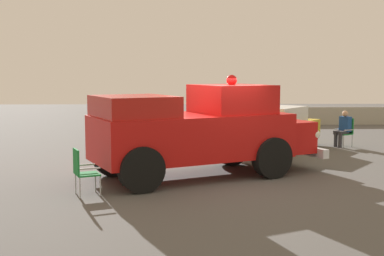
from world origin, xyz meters
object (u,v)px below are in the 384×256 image
(vintage_fire_truck, at_px, (200,130))
(lawn_chair_spare, at_px, (82,168))
(lawn_chair_by_car, at_px, (218,125))
(spectator_seated, at_px, (343,127))
(lawn_chair_near_truck, at_px, (346,130))
(classic_hot_rod, at_px, (271,128))

(vintage_fire_truck, distance_m, lawn_chair_spare, 3.34)
(lawn_chair_by_car, relative_size, spectator_seated, 0.79)
(lawn_chair_near_truck, distance_m, lawn_chair_by_car, 4.81)
(vintage_fire_truck, height_order, lawn_chair_by_car, vintage_fire_truck)
(classic_hot_rod, bearing_deg, lawn_chair_near_truck, -167.75)
(lawn_chair_by_car, bearing_deg, lawn_chair_spare, 67.77)
(vintage_fire_truck, distance_m, lawn_chair_near_truck, 7.54)
(vintage_fire_truck, bearing_deg, spectator_seated, -136.42)
(vintage_fire_truck, relative_size, lawn_chair_by_car, 6.19)
(classic_hot_rod, xyz_separation_m, lawn_chair_spare, (5.30, 6.50, -0.16))
(vintage_fire_truck, bearing_deg, classic_hot_rod, -120.32)
(lawn_chair_spare, height_order, spectator_seated, spectator_seated)
(lawn_chair_near_truck, bearing_deg, lawn_chair_by_car, -22.93)
(spectator_seated, bearing_deg, vintage_fire_truck, 43.58)
(lawn_chair_spare, bearing_deg, spectator_seated, -138.63)
(vintage_fire_truck, relative_size, classic_hot_rod, 1.38)
(classic_hot_rod, relative_size, lawn_chair_spare, 4.48)
(lawn_chair_by_car, bearing_deg, classic_hot_rod, 123.29)
(spectator_seated, bearing_deg, lawn_chair_near_truck, -148.27)
(classic_hot_rod, distance_m, lawn_chair_by_car, 2.97)
(vintage_fire_truck, xyz_separation_m, lawn_chair_near_truck, (-5.46, -5.16, -0.61))
(lawn_chair_by_car, xyz_separation_m, spectator_seated, (-4.32, 1.94, 0.11))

